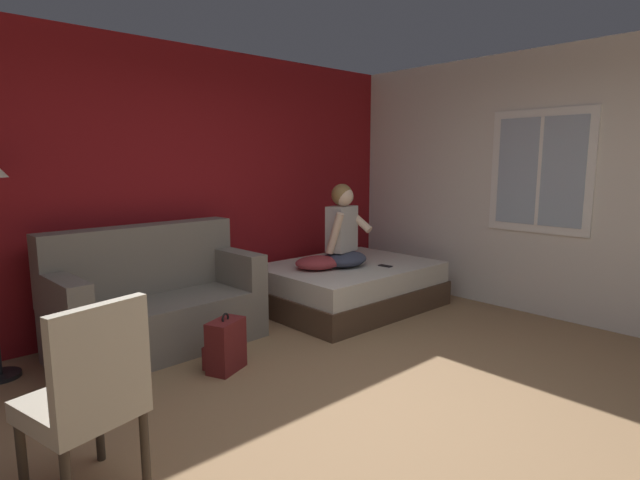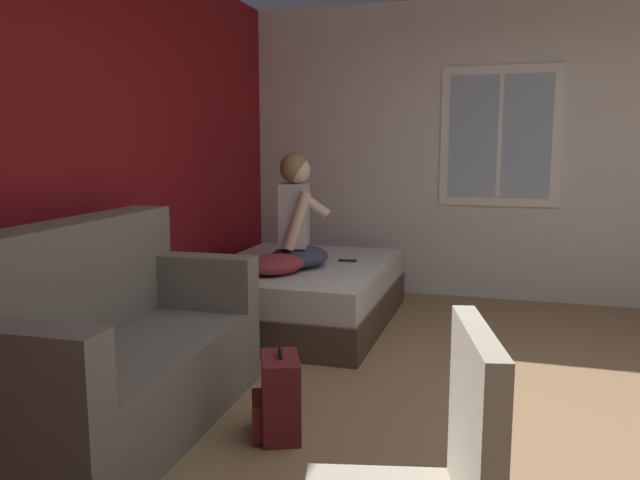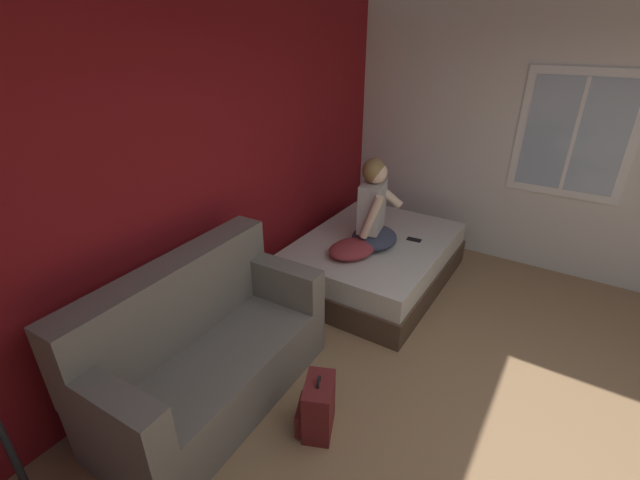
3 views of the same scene
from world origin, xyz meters
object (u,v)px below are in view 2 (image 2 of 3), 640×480
couch (109,353)px  backpack (278,398)px  cell_phone (347,260)px  person_seated (297,221)px  throw_pillow (276,264)px  bed (300,293)px

couch → backpack: (0.16, -0.83, -0.20)m
backpack → cell_phone: size_ratio=3.18×
person_seated → cell_phone: bearing=-45.3°
backpack → throw_pillow: size_ratio=0.95×
bed → backpack: (-1.91, -0.53, -0.04)m
couch → throw_pillow: size_ratio=3.60×
bed → person_seated: 0.61m
person_seated → backpack: person_seated is taller
bed → throw_pillow: bearing=175.0°
cell_phone → person_seated: bearing=129.5°
bed → throw_pillow: (-0.43, 0.04, 0.31)m
bed → backpack: 1.99m
bed → person_seated: bearing=-171.7°
person_seated → throw_pillow: 0.43m
person_seated → backpack: bearing=-164.1°
bed → backpack: bed is taller
bed → throw_pillow: 0.54m
bed → backpack: size_ratio=4.03×
couch → throw_pillow: 1.67m
throw_pillow → backpack: bearing=-159.0°
bed → couch: 2.10m
throw_pillow → cell_phone: bearing=-30.8°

